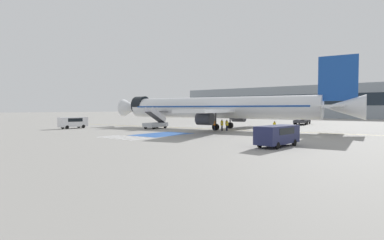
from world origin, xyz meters
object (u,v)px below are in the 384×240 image
(fuel_tanker, at_px, (302,117))
(ground_crew_0, at_px, (214,124))
(ground_crew_3, at_px, (227,124))
(terminal_building, at_px, (317,102))
(service_van_1, at_px, (277,134))
(boarding_stairs_forward, at_px, (156,123))
(ground_crew_1, at_px, (222,124))
(airliner, at_px, (218,108))
(ground_crew_2, at_px, (274,126))
(service_van_0, at_px, (73,122))

(fuel_tanker, bearing_deg, ground_crew_0, -108.86)
(ground_crew_3, bearing_deg, fuel_tanker, 88.91)
(terminal_building, bearing_deg, service_van_1, -78.30)
(ground_crew_0, bearing_deg, fuel_tanker, 124.65)
(service_van_1, bearing_deg, fuel_tanker, 110.28)
(boarding_stairs_forward, height_order, fuel_tanker, boarding_stairs_forward)
(boarding_stairs_forward, height_order, ground_crew_1, boarding_stairs_forward)
(service_van_1, xyz_separation_m, ground_crew_0, (-16.04, 14.44, -0.19))
(ground_crew_0, bearing_deg, airliner, 158.43)
(service_van_1, distance_m, ground_crew_0, 21.58)
(airliner, height_order, terminal_building, terminal_building)
(ground_crew_1, height_order, ground_crew_3, ground_crew_1)
(ground_crew_2, bearing_deg, terminal_building, -158.05)
(airliner, bearing_deg, service_van_0, 116.75)
(ground_crew_0, bearing_deg, service_van_1, 4.34)
(ground_crew_1, height_order, ground_crew_2, ground_crew_1)
(service_van_0, relative_size, ground_crew_0, 2.93)
(airliner, xyz_separation_m, ground_crew_1, (2.84, -3.39, -2.72))
(service_van_1, xyz_separation_m, ground_crew_2, (-6.21, 15.46, -0.17))
(ground_crew_1, relative_size, ground_crew_2, 1.04)
(service_van_1, xyz_separation_m, ground_crew_3, (-14.12, 15.19, -0.18))
(terminal_building, bearing_deg, airliner, -87.79)
(service_van_0, relative_size, terminal_building, 0.04)
(ground_crew_2, bearing_deg, ground_crew_3, -75.80)
(service_van_1, relative_size, terminal_building, 0.05)
(service_van_1, height_order, ground_crew_2, service_van_1)
(boarding_stairs_forward, distance_m, terminal_building, 87.06)
(service_van_0, relative_size, ground_crew_3, 2.90)
(fuel_tanker, bearing_deg, service_van_1, -83.90)
(airliner, bearing_deg, ground_crew_1, -145.40)
(fuel_tanker, bearing_deg, boarding_stairs_forward, -126.37)
(boarding_stairs_forward, xyz_separation_m, ground_crew_3, (13.13, 2.85, 0.05))
(airliner, height_order, boarding_stairs_forward, airliner)
(airliner, bearing_deg, service_van_1, -140.93)
(fuel_tanker, height_order, service_van_0, fuel_tanker)
(ground_crew_0, bearing_deg, ground_crew_3, 67.53)
(airliner, xyz_separation_m, service_van_0, (-22.33, -14.03, -2.56))
(boarding_stairs_forward, distance_m, ground_crew_1, 12.89)
(boarding_stairs_forward, relative_size, ground_crew_3, 3.04)
(boarding_stairs_forward, distance_m, fuel_tanker, 35.10)
(fuel_tanker, bearing_deg, ground_crew_3, -105.34)
(ground_crew_0, xyz_separation_m, ground_crew_3, (1.92, 0.74, 0.01))
(ground_crew_0, relative_size, terminal_building, 0.01)
(airliner, relative_size, fuel_tanker, 4.99)
(airliner, distance_m, ground_crew_2, 11.70)
(ground_crew_3, bearing_deg, service_van_0, -148.64)
(fuel_tanker, distance_m, ground_crew_1, 29.01)
(service_van_0, distance_m, ground_crew_3, 28.04)
(service_van_1, distance_m, ground_crew_1, 20.37)
(boarding_stairs_forward, relative_size, terminal_building, 0.05)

